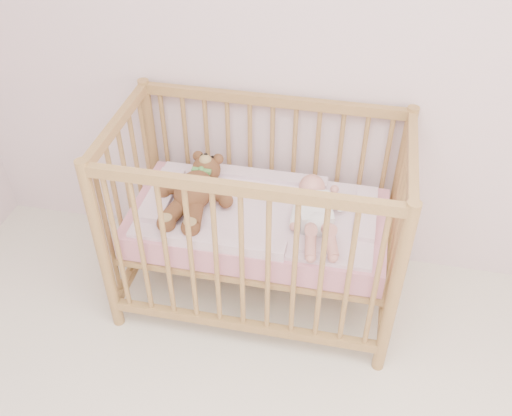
% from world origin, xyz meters
% --- Properties ---
extents(wall_back, '(4.00, 0.02, 2.70)m').
position_xyz_m(wall_back, '(0.00, 2.00, 1.35)').
color(wall_back, silver).
rests_on(wall_back, floor).
extents(crib, '(1.36, 0.76, 1.00)m').
position_xyz_m(crib, '(-0.36, 1.60, 0.50)').
color(crib, tan).
rests_on(crib, floor).
extents(mattress, '(1.22, 0.62, 0.13)m').
position_xyz_m(mattress, '(-0.36, 1.60, 0.49)').
color(mattress, '#CB7E8D').
rests_on(mattress, crib).
extents(blanket, '(1.10, 0.58, 0.06)m').
position_xyz_m(blanket, '(-0.36, 1.60, 0.56)').
color(blanket, '#CF8EA6').
rests_on(blanket, mattress).
extents(baby, '(0.39, 0.61, 0.14)m').
position_xyz_m(baby, '(-0.09, 1.58, 0.64)').
color(baby, white).
rests_on(baby, blanket).
extents(teddy_bear, '(0.42, 0.58, 0.16)m').
position_xyz_m(teddy_bear, '(-0.66, 1.58, 0.65)').
color(teddy_bear, brown).
rests_on(teddy_bear, blanket).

